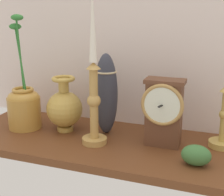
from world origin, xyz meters
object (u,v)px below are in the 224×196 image
object	(u,v)px
candlestick_tall_left	(224,111)
candlestick_tall_center	(94,90)
mantel_clock	(164,111)
brass_vase_bulbous	(64,108)
tall_ceramic_vase	(106,94)
brass_vase_jar	(24,105)

from	to	relation	value
candlestick_tall_left	candlestick_tall_center	bearing A→B (deg)	-163.88
mantel_clock	brass_vase_bulbous	bearing A→B (deg)	178.65
candlestick_tall_left	tall_ceramic_vase	bearing A→B (deg)	-177.70
brass_vase_bulbous	brass_vase_jar	distance (cm)	14.62
candlestick_tall_center	candlestick_tall_left	bearing A→B (deg)	16.12
candlestick_tall_center	brass_vase_bulbous	xyz separation A→B (cm)	(-13.54, 6.43, -8.83)
tall_ceramic_vase	brass_vase_jar	bearing A→B (deg)	-169.94
brass_vase_bulbous	brass_vase_jar	bearing A→B (deg)	-171.15
tall_ceramic_vase	mantel_clock	bearing A→B (deg)	-10.27
candlestick_tall_center	brass_vase_jar	xyz separation A→B (cm)	(-27.98, 4.18, -8.83)
candlestick_tall_left	brass_vase_jar	size ratio (longest dim) A/B	0.89
mantel_clock	candlestick_tall_center	world-z (taller)	candlestick_tall_center
brass_vase_bulbous	tall_ceramic_vase	world-z (taller)	tall_ceramic_vase
mantel_clock	brass_vase_jar	bearing A→B (deg)	-178.26
candlestick_tall_center	brass_vase_jar	size ratio (longest dim) A/B	1.21
mantel_clock	tall_ceramic_vase	xyz separation A→B (cm)	(-19.70, 3.57, 2.58)
candlestick_tall_left	candlestick_tall_center	world-z (taller)	candlestick_tall_center
candlestick_tall_center	brass_vase_bulbous	distance (cm)	17.40
brass_vase_bulbous	mantel_clock	bearing A→B (deg)	-1.35
brass_vase_jar	tall_ceramic_vase	size ratio (longest dim) A/B	1.44
candlestick_tall_center	brass_vase_bulbous	bearing A→B (deg)	154.59
candlestick_tall_center	mantel_clock	bearing A→B (deg)	15.72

